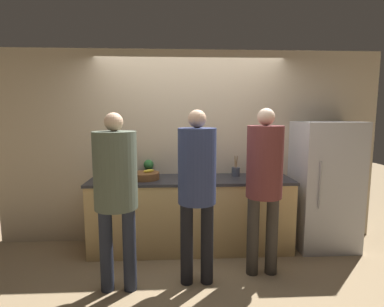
{
  "coord_description": "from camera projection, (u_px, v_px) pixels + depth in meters",
  "views": [
    {
      "loc": [
        -0.18,
        -3.39,
        1.75
      ],
      "look_at": [
        0.0,
        0.15,
        1.29
      ],
      "focal_mm": 28.0,
      "sensor_mm": 36.0,
      "label": 1
    }
  ],
  "objects": [
    {
      "name": "refrigerator",
      "position": [
        324.0,
        185.0,
        3.93
      ],
      "size": [
        0.76,
        0.67,
        1.66
      ],
      "color": "#B7B7BC",
      "rests_on": "ground_plane"
    },
    {
      "name": "person_left",
      "position": [
        116.0,
        183.0,
        2.87
      ],
      "size": [
        0.41,
        0.41,
        1.77
      ],
      "color": "#232838",
      "rests_on": "ground_plane"
    },
    {
      "name": "bottle_amber",
      "position": [
        125.0,
        177.0,
        3.6
      ],
      "size": [
        0.06,
        0.06,
        0.16
      ],
      "color": "brown",
      "rests_on": "counter"
    },
    {
      "name": "bottle_green",
      "position": [
        103.0,
        177.0,
        3.57
      ],
      "size": [
        0.05,
        0.05,
        0.18
      ],
      "color": "#236033",
      "rests_on": "counter"
    },
    {
      "name": "ground_plane",
      "position": [
        193.0,
        261.0,
        3.59
      ],
      "size": [
        14.0,
        14.0,
        0.0
      ],
      "primitive_type": "plane",
      "color": "#9E8460"
    },
    {
      "name": "fruit_bowl",
      "position": [
        145.0,
        176.0,
        3.77
      ],
      "size": [
        0.35,
        0.35,
        0.13
      ],
      "color": "brown",
      "rests_on": "counter"
    },
    {
      "name": "cup_blue",
      "position": [
        265.0,
        172.0,
        4.03
      ],
      "size": [
        0.08,
        0.08,
        0.08
      ],
      "color": "#335184",
      "rests_on": "counter"
    },
    {
      "name": "utensil_crock",
      "position": [
        236.0,
        171.0,
        3.97
      ],
      "size": [
        0.11,
        0.11,
        0.27
      ],
      "color": "#3D424C",
      "rests_on": "counter"
    },
    {
      "name": "person_right",
      "position": [
        264.0,
        175.0,
        3.18
      ],
      "size": [
        0.38,
        0.38,
        1.82
      ],
      "color": "#38332D",
      "rests_on": "ground_plane"
    },
    {
      "name": "person_center",
      "position": [
        197.0,
        180.0,
        3.0
      ],
      "size": [
        0.38,
        0.38,
        1.8
      ],
      "color": "black",
      "rests_on": "ground_plane"
    },
    {
      "name": "wall_back",
      "position": [
        190.0,
        147.0,
        4.12
      ],
      "size": [
        5.2,
        0.06,
        2.6
      ],
      "color": "#C6B293",
      "rests_on": "ground_plane"
    },
    {
      "name": "potted_plant",
      "position": [
        149.0,
        167.0,
        4.04
      ],
      "size": [
        0.13,
        0.13,
        0.21
      ],
      "color": "#3D3D42",
      "rests_on": "counter"
    },
    {
      "name": "counter",
      "position": [
        191.0,
        213.0,
        3.9
      ],
      "size": [
        2.57,
        0.69,
        0.94
      ],
      "color": "tan",
      "rests_on": "ground_plane"
    }
  ]
}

